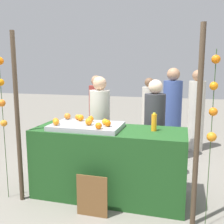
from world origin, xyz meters
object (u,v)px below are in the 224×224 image
object	(u,v)px
stall_counter	(109,163)
juice_bottle	(154,122)
orange_1	(105,122)
orange_0	(56,121)
chalkboard_sign	(92,196)
vendor_right	(154,135)
vendor_left	(100,130)

from	to	relation	value
stall_counter	juice_bottle	world-z (taller)	juice_bottle
orange_1	juice_bottle	xyz separation A→B (m)	(0.62, 0.08, 0.01)
orange_0	chalkboard_sign	size ratio (longest dim) A/B	0.16
orange_0	vendor_right	world-z (taller)	vendor_right
stall_counter	vendor_right	world-z (taller)	vendor_right
orange_0	orange_1	world-z (taller)	orange_0
juice_bottle	vendor_left	distance (m)	1.13
vendor_left	vendor_right	xyz separation A→B (m)	(0.85, -0.00, -0.02)
juice_bottle	orange_1	bearing A→B (deg)	-172.22
orange_0	juice_bottle	size ratio (longest dim) A/B	0.35
orange_0	orange_1	distance (m)	0.65
juice_bottle	chalkboard_sign	world-z (taller)	juice_bottle
orange_1	vendor_right	bearing A→B (deg)	50.20
stall_counter	vendor_left	size ratio (longest dim) A/B	1.26
stall_counter	vendor_left	xyz separation A→B (m)	(-0.33, 0.65, 0.27)
orange_1	vendor_left	bearing A→B (deg)	112.87
stall_counter	vendor_left	distance (m)	0.78
orange_0	juice_bottle	xyz separation A→B (m)	(1.25, 0.21, 0.01)
orange_0	vendor_left	size ratio (longest dim) A/B	0.05
orange_1	chalkboard_sign	world-z (taller)	orange_1
orange_1	juice_bottle	size ratio (longest dim) A/B	0.34
orange_0	vendor_left	world-z (taller)	vendor_left
orange_1	vendor_left	distance (m)	0.79
vendor_right	orange_0	bearing A→B (deg)	-146.35
vendor_left	stall_counter	bearing A→B (deg)	-62.93
orange_1	chalkboard_sign	xyz separation A→B (m)	(-0.01, -0.51, -0.78)
orange_0	vendor_left	bearing A→B (deg)	66.63
orange_0	vendor_right	xyz separation A→B (m)	(1.20, 0.80, -0.30)
orange_1	juice_bottle	distance (m)	0.62
chalkboard_sign	vendor_right	size ratio (longest dim) A/B	0.33
orange_0	vendor_left	distance (m)	0.92
orange_0	vendor_right	bearing A→B (deg)	33.65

